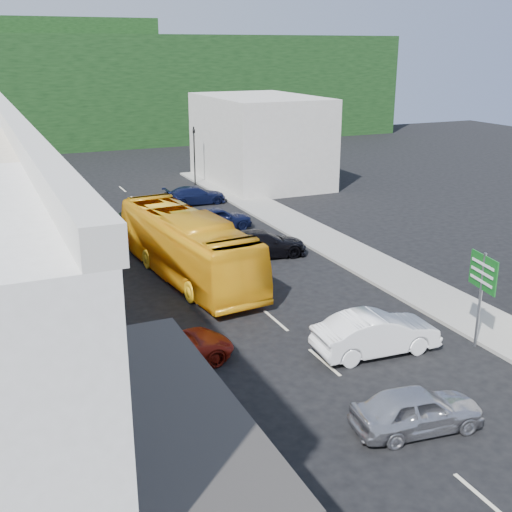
# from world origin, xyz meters

# --- Properties ---
(ground) EXTENTS (120.00, 120.00, 0.00)m
(ground) POSITION_xyz_m (0.00, 0.00, 0.00)
(ground) COLOR black
(ground) RESTS_ON ground
(sidewalk_left) EXTENTS (3.00, 52.00, 0.15)m
(sidewalk_left) POSITION_xyz_m (-7.50, 10.00, 0.07)
(sidewalk_left) COLOR gray
(sidewalk_left) RESTS_ON ground
(sidewalk_right) EXTENTS (3.00, 52.00, 0.15)m
(sidewalk_right) POSITION_xyz_m (7.50, 10.00, 0.07)
(sidewalk_right) COLOR gray
(sidewalk_right) RESTS_ON ground
(distant_block_right) EXTENTS (8.00, 12.00, 7.00)m
(distant_block_right) POSITION_xyz_m (11.00, 30.00, 3.50)
(distant_block_right) COLOR #B7B2A8
(distant_block_right) RESTS_ON ground
(hillside) EXTENTS (80.00, 26.00, 14.00)m
(hillside) POSITION_xyz_m (-1.45, 65.09, 6.73)
(hillside) COLOR black
(hillside) RESTS_ON ground
(bus) EXTENTS (3.63, 11.79, 3.10)m
(bus) POSITION_xyz_m (-1.65, 10.44, 1.55)
(bus) COLOR yellow
(bus) RESTS_ON ground
(car_silver) EXTENTS (4.58, 2.31, 1.40)m
(car_silver) POSITION_xyz_m (0.34, -4.78, 0.70)
(car_silver) COLOR #BAB9BF
(car_silver) RESTS_ON ground
(car_white) EXTENTS (4.50, 2.06, 1.40)m
(car_white) POSITION_xyz_m (2.09, -0.08, 0.70)
(car_white) COLOR white
(car_white) RESTS_ON ground
(car_red) EXTENTS (4.70, 2.17, 1.40)m
(car_red) POSITION_xyz_m (-5.00, 2.04, 0.70)
(car_red) COLOR maroon
(car_red) RESTS_ON ground
(car_black_near) EXTENTS (4.69, 2.36, 1.40)m
(car_black_near) POSITION_xyz_m (2.96, 11.96, 0.70)
(car_black_near) COLOR black
(car_black_near) RESTS_ON ground
(car_navy_mid) EXTENTS (4.50, 2.07, 1.40)m
(car_navy_mid) POSITION_xyz_m (2.60, 17.75, 0.70)
(car_navy_mid) COLOR black
(car_navy_mid) RESTS_ON ground
(car_black_far) EXTENTS (4.53, 2.16, 1.40)m
(car_black_far) POSITION_xyz_m (-1.79, 19.18, 0.70)
(car_black_far) COLOR black
(car_black_far) RESTS_ON ground
(car_navy_far) EXTENTS (4.52, 1.89, 1.40)m
(car_navy_far) POSITION_xyz_m (3.62, 24.84, 0.70)
(car_navy_far) COLOR black
(car_navy_far) RESTS_ON ground
(pedestrian_left) EXTENTS (0.56, 0.69, 1.70)m
(pedestrian_left) POSITION_xyz_m (-7.56, 2.26, 1.00)
(pedestrian_left) COLOR black
(pedestrian_left) RESTS_ON sidewalk_left
(direction_sign) EXTENTS (0.76, 1.73, 3.69)m
(direction_sign) POSITION_xyz_m (5.80, -1.19, 1.85)
(direction_sign) COLOR #115B1B
(direction_sign) RESTS_ON ground
(traffic_signal) EXTENTS (1.08, 1.24, 4.69)m
(traffic_signal) POSITION_xyz_m (5.80, 31.23, 2.35)
(traffic_signal) COLOR black
(traffic_signal) RESTS_ON ground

